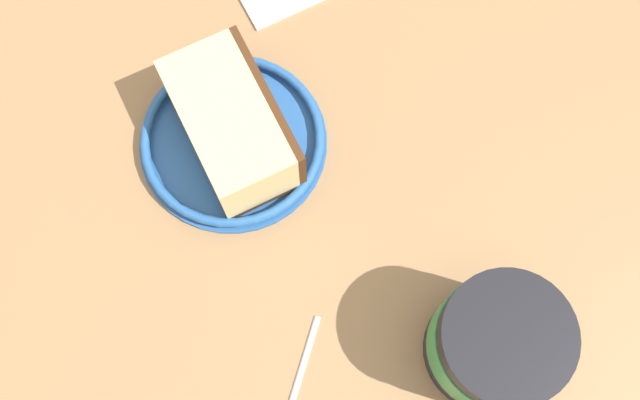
{
  "coord_description": "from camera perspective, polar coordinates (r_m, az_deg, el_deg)",
  "views": [
    {
      "loc": [
        13.4,
        0.98,
        55.69
      ],
      "look_at": [
        -2.41,
        2.42,
        3.0
      ],
      "focal_mm": 42.98,
      "sensor_mm": 36.0,
      "label": 1
    }
  ],
  "objects": [
    {
      "name": "ground_plane",
      "position": [
        0.59,
        -2.14,
        -3.7
      ],
      "size": [
        128.85,
        128.85,
        2.87
      ],
      "primitive_type": "cube",
      "color": "#936D47"
    },
    {
      "name": "small_plate",
      "position": [
        0.59,
        -6.51,
        4.45
      ],
      "size": [
        14.54,
        14.54,
        1.43
      ],
      "color": "#26599E",
      "rests_on": "ground_plane"
    },
    {
      "name": "cake_slice",
      "position": [
        0.57,
        -6.57,
        5.6
      ],
      "size": [
        13.08,
        10.25,
        5.66
      ],
      "color": "#472814",
      "rests_on": "small_plate"
    },
    {
      "name": "tea_mug",
      "position": [
        0.53,
        13.0,
        -10.48
      ],
      "size": [
        11.01,
        8.7,
        8.73
      ],
      "color": "black",
      "rests_on": "ground_plane"
    }
  ]
}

